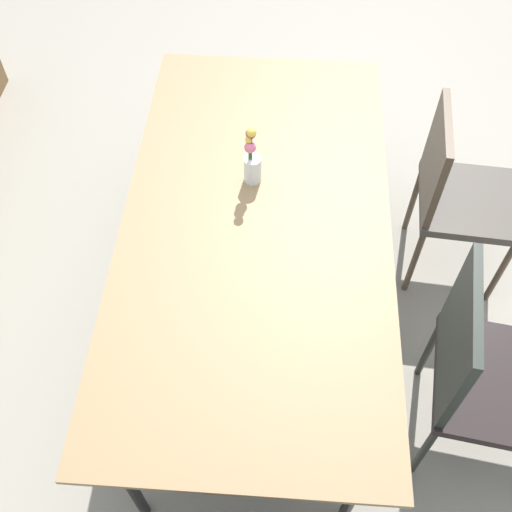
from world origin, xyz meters
The scene contains 5 objects.
ground_plane centered at (0.00, 0.00, 0.00)m, with size 12.00×12.00×0.00m, color gray.
dining_table centered at (-0.05, 0.02, 0.71)m, with size 1.88×0.96×0.75m.
chair_near_right centered at (0.38, -0.80, 0.50)m, with size 0.45×0.45×0.87m.
chair_near_left centered at (-0.46, -0.79, 0.52)m, with size 0.53×0.53×0.91m.
flower_vase centered at (0.15, 0.05, 0.85)m, with size 0.07×0.07×0.26m.
Camera 1 is at (-1.42, -0.07, 2.43)m, focal length 42.75 mm.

